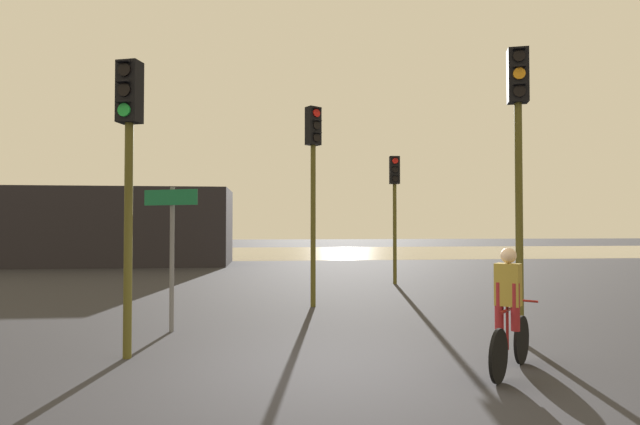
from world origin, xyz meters
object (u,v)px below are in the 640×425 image
traffic_light_near_left (129,151)px  traffic_light_far_right (395,195)px  traffic_light_near_right (518,139)px  direction_sign_post (171,237)px  cyclist (509,310)px  distant_building (80,227)px  traffic_light_center (313,168)px

traffic_light_near_left → traffic_light_far_right: 10.40m
traffic_light_near_right → direction_sign_post: 6.22m
traffic_light_near_left → cyclist: 5.69m
distant_building → cyclist: (12.03, -18.59, -1.00)m
traffic_light_far_right → cyclist: size_ratio=2.56×
distant_building → traffic_light_near_left: bearing=-68.2°
traffic_light_center → traffic_light_near_right: bearing=96.5°
traffic_light_near_left → traffic_light_center: bearing=-108.6°
traffic_light_near_left → direction_sign_post: (0.28, 1.75, -1.30)m
traffic_light_near_right → direction_sign_post: size_ratio=1.86×
traffic_light_near_right → traffic_light_near_left: traffic_light_near_right is taller
direction_sign_post → distant_building: bearing=-41.0°
traffic_light_near_right → traffic_light_far_right: (-0.02, 8.08, -0.43)m
traffic_light_near_left → cyclist: size_ratio=2.65×
traffic_light_center → traffic_light_near_left: 5.23m
direction_sign_post → traffic_light_center: bearing=-114.1°
distant_building → traffic_light_far_right: (13.02, -8.87, 1.08)m
traffic_light_near_right → traffic_light_near_left: size_ratio=1.12×
traffic_light_near_right → traffic_light_far_right: size_ratio=1.16×
traffic_light_center → cyclist: size_ratio=2.90×
traffic_light_center → cyclist: traffic_light_center is taller
traffic_light_near_right → traffic_light_center: 4.94m
traffic_light_center → traffic_light_near_left: size_ratio=1.09×
traffic_light_far_right → direction_sign_post: traffic_light_far_right is taller
traffic_light_center → cyclist: bearing=78.6°
direction_sign_post → traffic_light_near_left: bearing=105.1°
traffic_light_near_right → direction_sign_post: bearing=4.0°
traffic_light_near_right → traffic_light_near_left: 6.13m
direction_sign_post → cyclist: direction_sign_post is taller
cyclist → distant_building: bearing=165.0°
traffic_light_near_right → traffic_light_near_left: bearing=20.8°
traffic_light_far_right → direction_sign_post: (-5.81, -6.68, -1.20)m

